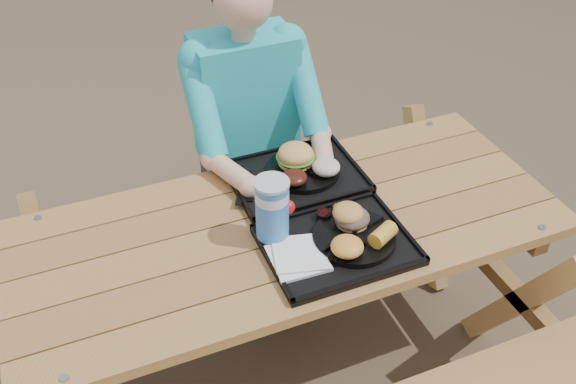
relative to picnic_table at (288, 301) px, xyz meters
name	(u,v)px	position (x,y,z in m)	size (l,w,h in m)	color
ground	(288,364)	(0.00, 0.00, -0.38)	(60.00, 60.00, 0.00)	#999999
picnic_table	(288,301)	(0.00, 0.00, 0.00)	(1.80, 1.49, 0.75)	#999999
tray_near	(337,246)	(0.10, -0.17, 0.39)	(0.45, 0.35, 0.02)	black
tray_far	(296,178)	(0.11, 0.20, 0.39)	(0.45, 0.35, 0.02)	black
plate_near	(354,237)	(0.15, -0.17, 0.41)	(0.26, 0.26, 0.02)	black
plate_far	(303,170)	(0.14, 0.21, 0.41)	(0.26, 0.26, 0.02)	black
napkin_stack	(298,257)	(-0.04, -0.19, 0.40)	(0.16, 0.16, 0.02)	white
soda_cup	(272,211)	(-0.08, -0.06, 0.50)	(0.10, 0.10, 0.21)	blue
condiment_bbq	(324,216)	(0.11, -0.05, 0.41)	(0.05, 0.05, 0.03)	black
condiment_mustard	(341,211)	(0.16, -0.05, 0.41)	(0.06, 0.06, 0.03)	gold
sandwich	(353,210)	(0.17, -0.12, 0.47)	(0.10, 0.10, 0.11)	#CE9148
mac_cheese	(347,246)	(0.09, -0.23, 0.44)	(0.10, 0.10, 0.05)	#EFA13F
corn_cob	(383,235)	(0.22, -0.23, 0.44)	(0.09, 0.09, 0.05)	gold
cutlery_far	(248,186)	(-0.06, 0.21, 0.40)	(0.03, 0.17, 0.01)	black
burger	(296,150)	(0.13, 0.25, 0.47)	(0.13, 0.13, 0.11)	#F3AC55
baked_beans	(294,178)	(0.08, 0.15, 0.44)	(0.09, 0.09, 0.04)	#41160D
potato_salad	(326,167)	(0.21, 0.15, 0.44)	(0.10, 0.10, 0.05)	beige
diner	(249,150)	(0.07, 0.59, 0.27)	(0.48, 0.84, 1.28)	#1CCAB6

